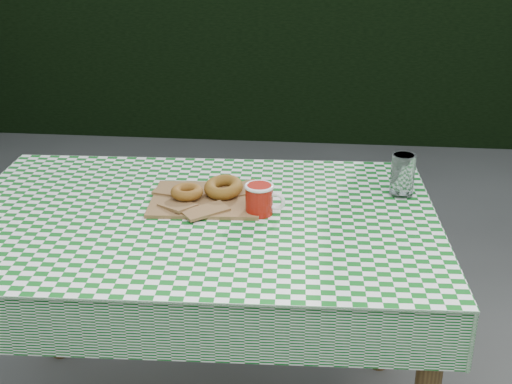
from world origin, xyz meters
TOP-DOWN VIEW (x-y plane):
  - hedge_north at (0.00, 3.20)m, footprint 7.00×0.70m
  - table at (-0.18, 0.01)m, footprint 1.32×0.91m
  - tablecloth at (-0.18, 0.01)m, footprint 1.34×0.93m
  - paper_bag at (-0.16, 0.10)m, footprint 0.32×0.26m
  - bagel_front at (-0.22, 0.09)m, footprint 0.11×0.11m
  - bagel_back at (-0.12, 0.13)m, footprint 0.15×0.15m
  - coffee_mug at (-0.01, 0.04)m, footprint 0.17×0.17m
  - drinking_glass at (0.39, 0.20)m, footprint 0.08×0.08m

SIDE VIEW (x-z plane):
  - table at x=-0.18m, z-range 0.00..0.75m
  - tablecloth at x=-0.18m, z-range 0.75..0.76m
  - paper_bag at x=-0.16m, z-range 0.76..0.77m
  - bagel_front at x=-0.22m, z-range 0.77..0.80m
  - bagel_back at x=-0.12m, z-range 0.77..0.81m
  - coffee_mug at x=-0.01m, z-range 0.76..0.84m
  - drinking_glass at x=0.39m, z-range 0.76..0.88m
  - hedge_north at x=0.00m, z-range 0.00..1.80m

